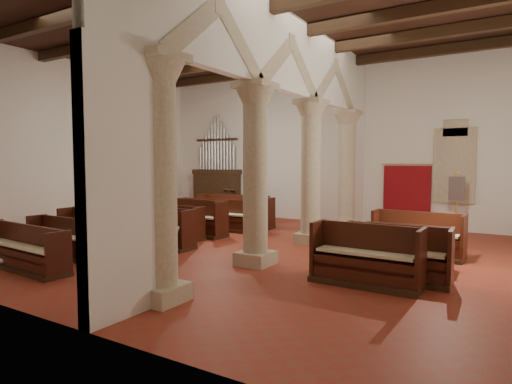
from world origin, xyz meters
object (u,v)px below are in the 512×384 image
(processional_banner, at_px, (456,214))
(aisle_pew_0, at_px, (366,265))
(lectern, at_px, (230,205))
(pipe_organ, at_px, (217,184))
(nave_pew_0, at_px, (22,255))

(processional_banner, bearing_deg, aisle_pew_0, -86.29)
(lectern, bearing_deg, pipe_organ, 145.38)
(processional_banner, xyz_separation_m, nave_pew_0, (-7.61, -8.90, -0.44))
(pipe_organ, xyz_separation_m, lectern, (0.90, -0.25, -0.87))
(pipe_organ, xyz_separation_m, aisle_pew_0, (8.92, -7.28, -0.98))
(pipe_organ, bearing_deg, processional_banner, -6.24)
(pipe_organ, bearing_deg, lectern, -15.18)
(nave_pew_0, bearing_deg, aisle_pew_0, 25.36)
(pipe_organ, bearing_deg, aisle_pew_0, -39.22)
(processional_banner, bearing_deg, lectern, -173.84)
(nave_pew_0, bearing_deg, pipe_organ, 105.85)
(pipe_organ, distance_m, processional_banner, 9.84)
(lectern, xyz_separation_m, processional_banner, (8.86, -0.82, 0.25))
(lectern, bearing_deg, aisle_pew_0, -60.71)
(aisle_pew_0, bearing_deg, pipe_organ, 142.18)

